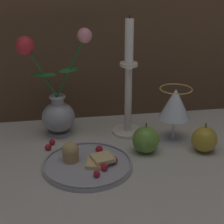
{
  "coord_description": "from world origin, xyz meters",
  "views": [
    {
      "loc": [
        -0.14,
        -0.87,
        0.47
      ],
      "look_at": [
        0.0,
        0.03,
        0.1
      ],
      "focal_mm": 60.0,
      "sensor_mm": 36.0,
      "label": 1
    }
  ],
  "objects_px": {
    "plate_with_pastries": "(86,162)",
    "apple_near_glass": "(204,139)",
    "candlestick": "(128,92)",
    "apple_beside_vase": "(146,140)",
    "wine_glass": "(175,106)",
    "vase": "(57,104)"
  },
  "relations": [
    {
      "from": "apple_beside_vase",
      "to": "candlestick",
      "type": "bearing_deg",
      "value": 101.17
    },
    {
      "from": "candlestick",
      "to": "wine_glass",
      "type": "bearing_deg",
      "value": -28.38
    },
    {
      "from": "vase",
      "to": "apple_near_glass",
      "type": "height_order",
      "value": "vase"
    },
    {
      "from": "wine_glass",
      "to": "candlestick",
      "type": "xyz_separation_m",
      "value": [
        -0.12,
        0.06,
        0.02
      ]
    },
    {
      "from": "vase",
      "to": "candlestick",
      "type": "distance_m",
      "value": 0.2
    },
    {
      "from": "plate_with_pastries",
      "to": "apple_beside_vase",
      "type": "xyz_separation_m",
      "value": [
        0.16,
        0.05,
        0.02
      ]
    },
    {
      "from": "wine_glass",
      "to": "apple_near_glass",
      "type": "height_order",
      "value": "wine_glass"
    },
    {
      "from": "vase",
      "to": "plate_with_pastries",
      "type": "xyz_separation_m",
      "value": [
        0.06,
        -0.2,
        -0.08
      ]
    },
    {
      "from": "apple_near_glass",
      "to": "apple_beside_vase",
      "type": "bearing_deg",
      "value": 172.57
    },
    {
      "from": "plate_with_pastries",
      "to": "apple_beside_vase",
      "type": "bearing_deg",
      "value": 17.95
    },
    {
      "from": "plate_with_pastries",
      "to": "candlestick",
      "type": "distance_m",
      "value": 0.25
    },
    {
      "from": "candlestick",
      "to": "apple_beside_vase",
      "type": "distance_m",
      "value": 0.15
    },
    {
      "from": "vase",
      "to": "apple_beside_vase",
      "type": "height_order",
      "value": "vase"
    },
    {
      "from": "plate_with_pastries",
      "to": "apple_near_glass",
      "type": "xyz_separation_m",
      "value": [
        0.32,
        0.03,
        0.02
      ]
    },
    {
      "from": "apple_beside_vase",
      "to": "apple_near_glass",
      "type": "xyz_separation_m",
      "value": [
        0.15,
        -0.02,
        -0.0
      ]
    },
    {
      "from": "wine_glass",
      "to": "plate_with_pastries",
      "type": "bearing_deg",
      "value": -156.91
    },
    {
      "from": "candlestick",
      "to": "plate_with_pastries",
      "type": "bearing_deg",
      "value": -128.75
    },
    {
      "from": "candlestick",
      "to": "apple_beside_vase",
      "type": "height_order",
      "value": "candlestick"
    },
    {
      "from": "vase",
      "to": "apple_near_glass",
      "type": "distance_m",
      "value": 0.42
    },
    {
      "from": "candlestick",
      "to": "apple_beside_vase",
      "type": "bearing_deg",
      "value": -78.83
    },
    {
      "from": "apple_beside_vase",
      "to": "apple_near_glass",
      "type": "distance_m",
      "value": 0.16
    },
    {
      "from": "apple_beside_vase",
      "to": "apple_near_glass",
      "type": "bearing_deg",
      "value": -7.43
    }
  ]
}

